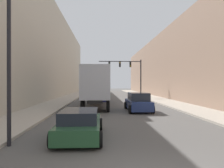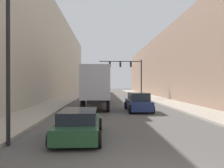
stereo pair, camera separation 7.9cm
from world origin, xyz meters
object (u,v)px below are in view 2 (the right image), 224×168
object	(u,v)px
sedan_car	(79,124)
traffic_signal_gantry	(130,70)
semi_truck	(97,85)
street_lamp	(8,37)
suv_car	(138,102)

from	to	relation	value
sedan_car	traffic_signal_gantry	world-z (taller)	traffic_signal_gantry
semi_truck	street_lamp	size ratio (longest dim) A/B	1.97
suv_car	street_lamp	world-z (taller)	street_lamp
suv_car	street_lamp	size ratio (longest dim) A/B	0.70
semi_truck	suv_car	world-z (taller)	semi_truck
sedan_car	street_lamp	world-z (taller)	street_lamp
semi_truck	street_lamp	distance (m)	15.98
traffic_signal_gantry	suv_car	bearing A→B (deg)	-94.87
sedan_car	traffic_signal_gantry	bearing A→B (deg)	77.88
traffic_signal_gantry	street_lamp	xyz separation A→B (m)	(-8.51, -28.24, -0.35)
semi_truck	sedan_car	size ratio (longest dim) A/B	2.98
suv_car	street_lamp	bearing A→B (deg)	-123.45
semi_truck	suv_car	distance (m)	6.44
semi_truck	traffic_signal_gantry	distance (m)	14.00
sedan_car	street_lamp	bearing A→B (deg)	-156.29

